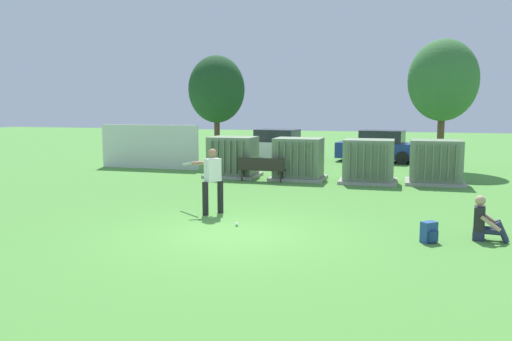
% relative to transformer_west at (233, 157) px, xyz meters
% --- Properties ---
extents(ground_plane, '(96.00, 96.00, 0.00)m').
position_rel_transformer_west_xyz_m(ground_plane, '(3.02, -8.93, -0.79)').
color(ground_plane, '#51933D').
extents(fence_panel, '(4.80, 0.12, 2.00)m').
position_rel_transformer_west_xyz_m(fence_panel, '(-4.57, 1.57, 0.21)').
color(fence_panel, silver).
rests_on(fence_panel, ground).
extents(transformer_west, '(2.10, 1.70, 1.62)m').
position_rel_transformer_west_xyz_m(transformer_west, '(0.00, 0.00, 0.00)').
color(transformer_west, '#9E9B93').
rests_on(transformer_west, ground).
extents(transformer_mid_west, '(2.10, 1.70, 1.62)m').
position_rel_transformer_west_xyz_m(transformer_mid_west, '(2.70, -0.06, 0.00)').
color(transformer_mid_west, '#9E9B93').
rests_on(transformer_mid_west, ground).
extents(transformer_mid_east, '(2.10, 1.70, 1.62)m').
position_rel_transformer_west_xyz_m(transformer_mid_east, '(5.39, -0.17, 0.00)').
color(transformer_mid_east, '#9E9B93').
rests_on(transformer_mid_east, ground).
extents(transformer_east, '(2.10, 1.70, 1.62)m').
position_rel_transformer_west_xyz_m(transformer_east, '(7.76, 0.20, 0.00)').
color(transformer_east, '#9E9B93').
rests_on(transformer_east, ground).
extents(park_bench, '(1.80, 0.42, 0.92)m').
position_rel_transformer_west_xyz_m(park_bench, '(1.47, -1.01, -0.25)').
color(park_bench, '#2D2823').
rests_on(park_bench, ground).
extents(batter, '(1.45, 1.15, 1.74)m').
position_rel_transformer_west_xyz_m(batter, '(1.74, -6.96, 0.19)').
color(batter, black).
rests_on(batter, ground).
extents(sports_ball, '(0.09, 0.09, 0.09)m').
position_rel_transformer_west_xyz_m(sports_ball, '(2.82, -8.14, -0.74)').
color(sports_ball, white).
rests_on(sports_ball, ground).
extents(seated_spectator, '(0.76, 0.59, 0.96)m').
position_rel_transformer_west_xyz_m(seated_spectator, '(8.30, -7.89, -0.41)').
color(seated_spectator, '#282D4C').
rests_on(seated_spectator, ground).
extents(backpack, '(0.38, 0.38, 0.44)m').
position_rel_transformer_west_xyz_m(backpack, '(7.17, -8.42, -0.57)').
color(backpack, '#264C8C').
rests_on(backpack, ground).
extents(tree_left, '(2.79, 2.79, 5.33)m').
position_rel_transformer_west_xyz_m(tree_left, '(-2.39, 4.61, 2.87)').
color(tree_left, '#4C3828').
rests_on(tree_left, ground).
extents(tree_center_left, '(3.02, 3.02, 5.77)m').
position_rel_transformer_west_xyz_m(tree_center_left, '(8.20, 4.73, 3.17)').
color(tree_center_left, brown).
rests_on(tree_center_left, ground).
extents(parked_car_leftmost, '(4.38, 2.31, 1.62)m').
position_rel_transformer_west_xyz_m(parked_car_leftmost, '(0.08, 6.81, -0.04)').
color(parked_car_leftmost, silver).
rests_on(parked_car_leftmost, ground).
extents(parked_car_left_of_center, '(4.40, 2.37, 1.62)m').
position_rel_transformer_west_xyz_m(parked_car_left_of_center, '(5.46, 7.40, -0.04)').
color(parked_car_left_of_center, navy).
rests_on(parked_car_left_of_center, ground).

